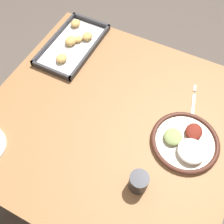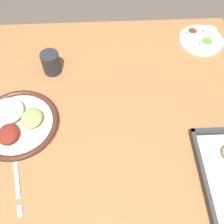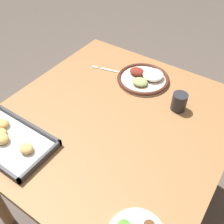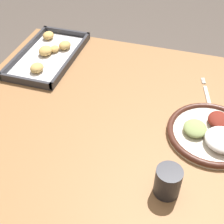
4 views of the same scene
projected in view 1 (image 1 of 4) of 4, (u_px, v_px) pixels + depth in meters
name	position (u px, v px, depth m)	size (l,w,h in m)	color
ground_plane	(111.00, 175.00, 1.74)	(8.00, 8.00, 0.00)	#564C44
dining_table	(111.00, 129.00, 1.19)	(0.98, 1.04, 0.76)	olive
dinner_plate	(186.00, 142.00, 1.02)	(0.27, 0.27, 0.05)	beige
fork	(193.00, 107.00, 1.12)	(0.21, 0.06, 0.00)	silver
baking_tray	(73.00, 44.00, 1.30)	(0.39, 0.22, 0.04)	#333338
drinking_cup	(139.00, 182.00, 0.91)	(0.07, 0.07, 0.08)	#28282D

